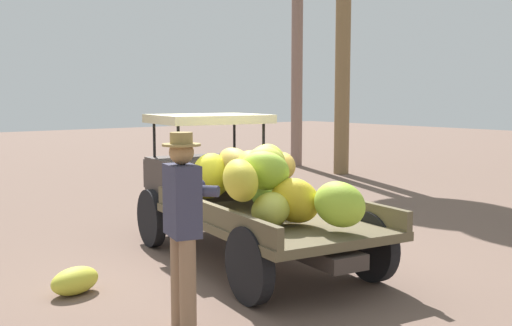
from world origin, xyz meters
TOP-DOWN VIEW (x-y plane):
  - ground_plane at (0.00, 0.00)m, footprint 60.00×60.00m
  - truck at (0.06, -0.16)m, footprint 4.61×2.28m
  - farmer at (-1.67, 1.75)m, footprint 0.53×0.49m
  - loose_banana_bunch at (-0.06, 2.11)m, footprint 0.47×0.63m

SIDE VIEW (x-z plane):
  - ground_plane at x=0.00m, z-range 0.00..0.00m
  - loose_banana_bunch at x=-0.06m, z-range -0.01..0.30m
  - truck at x=0.06m, z-range 0.01..1.85m
  - farmer at x=-1.67m, z-range 0.13..1.92m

